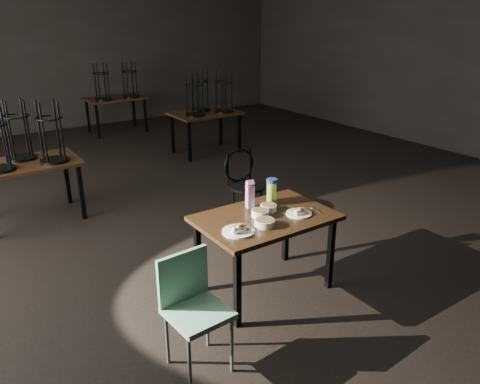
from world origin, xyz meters
TOP-DOWN VIEW (x-y plane):
  - room at (-0.06, 0.01)m, footprint 12.00×12.04m
  - main_table at (-0.70, -1.69)m, footprint 1.20×0.80m
  - plate_left at (-1.08, -1.83)m, footprint 0.27×0.27m
  - plate_right at (-0.43, -1.83)m, footprint 0.23×0.23m
  - bowl_near at (-0.74, -1.67)m, footprint 0.15×0.15m
  - bowl_far at (-0.60, -1.61)m, footprint 0.15×0.15m
  - bowl_big at (-0.83, -1.85)m, footprint 0.17×0.17m
  - juice_carton at (-0.70, -1.45)m, footprint 0.08×0.08m
  - water_bottle at (-0.44, -1.45)m, footprint 0.11×0.11m
  - spoon at (-0.24, -1.80)m, footprint 0.05×0.19m
  - bentwood_chair at (0.02, -0.33)m, footprint 0.43×0.43m
  - school_chair at (-1.72, -2.18)m, footprint 0.43×0.43m
  - bg_table_left at (-2.12, 1.18)m, footprint 1.20×0.80m
  - bg_table_right at (1.19, 2.55)m, footprint 1.20×0.80m
  - bg_table_far at (0.41, 4.96)m, footprint 1.20×0.80m

SIDE VIEW (x-z plane):
  - school_chair at x=-1.72m, z-range 0.09..0.96m
  - bentwood_chair at x=0.02m, z-range 0.09..0.99m
  - main_table at x=-0.70m, z-range 0.30..1.05m
  - bg_table_far at x=0.41m, z-range 0.01..1.49m
  - spoon at x=-0.24m, z-range 0.75..0.76m
  - plate_right at x=-0.43m, z-range 0.73..0.81m
  - plate_left at x=-1.08m, z-range 0.73..0.82m
  - bg_table_left at x=-2.12m, z-range 0.04..1.52m
  - bg_table_right at x=1.19m, z-range 0.04..1.52m
  - bowl_far at x=-0.60m, z-range 0.75..0.81m
  - bowl_big at x=-0.83m, z-range 0.75..0.81m
  - bowl_near at x=-0.74m, z-range 0.75..0.81m
  - water_bottle at x=-0.44m, z-range 0.75..0.98m
  - juice_carton at x=-0.70m, z-range 0.74..1.01m
  - room at x=-0.06m, z-range 0.72..3.94m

